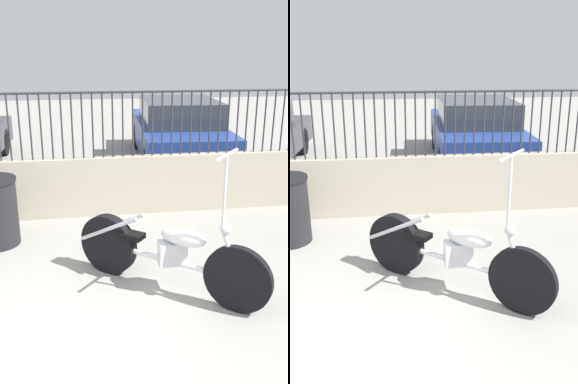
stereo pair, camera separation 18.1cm
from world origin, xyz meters
TOP-DOWN VIEW (x-y plane):
  - ground_plane at (0.00, 0.00)m, footprint 40.00×40.00m
  - low_wall at (0.00, 3.20)m, footprint 10.66×0.18m
  - fence_railing at (-0.00, 3.20)m, footprint 10.66×0.04m
  - motorcycle_white at (0.98, 0.96)m, footprint 1.73×1.49m
  - car_blue at (2.43, 6.25)m, footprint 2.06×4.68m

SIDE VIEW (x-z plane):
  - ground_plane at x=0.00m, z-range 0.00..0.00m
  - motorcycle_white at x=0.98m, z-range -0.36..1.18m
  - low_wall at x=0.00m, z-range 0.00..0.90m
  - car_blue at x=2.43m, z-range 0.00..1.42m
  - fence_railing at x=0.00m, z-range 1.01..1.97m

